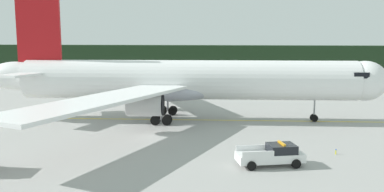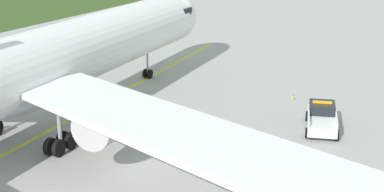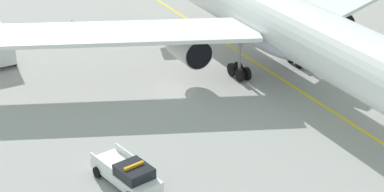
# 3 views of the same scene
# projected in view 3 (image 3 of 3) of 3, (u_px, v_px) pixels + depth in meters

# --- Properties ---
(ground) EXTENTS (320.00, 320.00, 0.00)m
(ground) POSITION_uv_depth(u_px,v_px,m) (178.00, 88.00, 55.58)
(ground) COLOR #9E9C99
(taxiway_centerline_main) EXTENTS (67.07, 5.50, 0.01)m
(taxiway_centerline_main) POSITION_uv_depth(u_px,v_px,m) (289.00, 84.00, 56.37)
(taxiway_centerline_main) COLOR yellow
(taxiway_centerline_main) RESTS_ON ground
(airliner) EXTENTS (51.41, 51.54, 15.97)m
(airliner) POSITION_uv_depth(u_px,v_px,m) (287.00, 26.00, 54.81)
(airliner) COLOR white
(airliner) RESTS_ON ground
(ops_pickup_truck) EXTENTS (5.88, 3.53, 1.94)m
(ops_pickup_truck) POSITION_uv_depth(u_px,v_px,m) (128.00, 173.00, 41.63)
(ops_pickup_truck) COLOR white
(ops_pickup_truck) RESTS_ON ground
(taxiway_edge_light_west) EXTENTS (0.12, 0.12, 0.46)m
(taxiway_edge_light_west) POSITION_uv_depth(u_px,v_px,m) (72.00, 22.00, 70.34)
(taxiway_edge_light_west) COLOR yellow
(taxiway_edge_light_west) RESTS_ON ground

